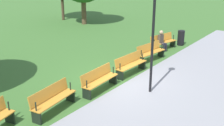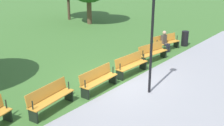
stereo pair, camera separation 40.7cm
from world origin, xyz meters
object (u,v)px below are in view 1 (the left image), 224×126
at_px(person_seated, 162,40).
at_px(bench_1, 150,52).
at_px(trash_bin, 181,38).
at_px(bench_0, 163,41).
at_px(lamp_post, 154,16).
at_px(bench_4, 53,99).
at_px(bench_3, 99,79).
at_px(bench_2, 130,64).

bearing_deg(person_seated, bench_1, 22.73).
distance_m(bench_1, trash_bin, 3.70).
bearing_deg(bench_0, bench_1, 23.39).
height_order(bench_0, bench_1, same).
height_order(bench_1, person_seated, person_seated).
bearing_deg(person_seated, lamp_post, 35.95).
bearing_deg(bench_1, bench_4, 7.82).
relative_size(bench_0, trash_bin, 2.07).
relative_size(bench_3, bench_4, 0.99).
bearing_deg(lamp_post, bench_0, -157.51).
relative_size(bench_1, person_seated, 1.59).
relative_size(bench_1, bench_4, 1.00).
xyz_separation_m(bench_0, bench_2, (4.43, 0.60, 0.00)).
relative_size(bench_3, trash_bin, 2.03).
bearing_deg(bench_4, bench_3, 167.00).
distance_m(bench_2, person_seated, 4.16).
distance_m(lamp_post, trash_bin, 7.71).
distance_m(bench_0, bench_2, 4.47).
relative_size(bench_1, trash_bin, 2.06).
relative_size(bench_0, person_seated, 1.60).
bearing_deg(person_seated, trash_bin, -179.70).
distance_m(bench_4, lamp_post, 4.60).
relative_size(bench_4, person_seated, 1.59).
bearing_deg(bench_4, bench_0, 174.77).
bearing_deg(bench_2, bench_4, 0.01).
xyz_separation_m(bench_1, bench_4, (6.69, 0.00, 0.00)).
bearing_deg(bench_1, bench_3, 10.41).
distance_m(bench_0, trash_bin, 1.58).
distance_m(bench_1, lamp_post, 4.60).
distance_m(bench_3, trash_bin, 8.17).
xyz_separation_m(person_seated, trash_bin, (-1.80, 0.41, -0.17)).
relative_size(bench_0, bench_2, 1.02).
distance_m(bench_2, bench_4, 4.47).
height_order(bench_1, bench_2, same).
distance_m(bench_4, person_seated, 8.60).
xyz_separation_m(bench_4, trash_bin, (-10.39, 0.08, -0.01)).
distance_m(bench_1, bench_3, 4.47).
xyz_separation_m(bench_2, trash_bin, (-5.93, -0.12, -0.01)).
height_order(bench_0, lamp_post, lamp_post).
relative_size(bench_3, person_seated, 1.57).
distance_m(bench_3, lamp_post, 3.24).
xyz_separation_m(bench_2, bench_3, (2.24, 0.00, 0.00)).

